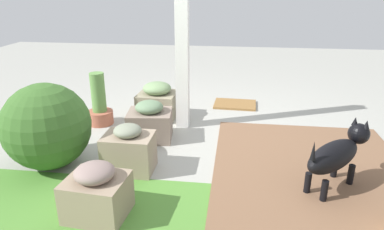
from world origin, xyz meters
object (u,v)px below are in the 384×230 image
object	(u,v)px
stone_planter_nearest	(157,101)
stone_planter_near	(150,122)
round_shrub	(47,126)
dog	(337,154)
terracotta_pot_tall	(99,106)
stone_planter_mid	(129,150)
doormat	(235,104)
stone_planter_far	(97,193)
porch_pillar	(182,38)

from	to	relation	value
stone_planter_nearest	stone_planter_near	bearing A→B (deg)	95.56
round_shrub	dog	world-z (taller)	round_shrub
stone_planter_nearest	terracotta_pot_tall	distance (m)	0.72
stone_planter_mid	dog	size ratio (longest dim) A/B	0.68
dog	doormat	world-z (taller)	dog
stone_planter_far	dog	world-z (taller)	dog
porch_pillar	terracotta_pot_tall	size ratio (longest dim) A/B	3.30
terracotta_pot_tall	doormat	world-z (taller)	terracotta_pot_tall
porch_pillar	doormat	bearing A→B (deg)	-126.22
stone_planter_mid	round_shrub	xyz separation A→B (m)	(0.76, 0.01, 0.20)
stone_planter_nearest	dog	distance (m)	2.34
stone_planter_near	stone_planter_far	xyz separation A→B (m)	(0.05, 1.40, -0.00)
porch_pillar	round_shrub	size ratio (longest dim) A/B	2.63
stone_planter_near	stone_planter_far	size ratio (longest dim) A/B	1.10
stone_planter_near	terracotta_pot_tall	xyz separation A→B (m)	(0.72, -0.36, 0.03)
stone_planter_near	doormat	bearing A→B (deg)	-126.08
porch_pillar	stone_planter_nearest	distance (m)	0.95
round_shrub	terracotta_pot_tall	xyz separation A→B (m)	(-0.07, -1.08, -0.17)
porch_pillar	doormat	size ratio (longest dim) A/B	3.63
terracotta_pot_tall	dog	bearing A→B (deg)	155.65
stone_planter_near	stone_planter_far	distance (m)	1.40
porch_pillar	stone_planter_near	world-z (taller)	porch_pillar
porch_pillar	stone_planter_far	xyz separation A→B (m)	(0.36, 1.82, -0.86)
stone_planter_mid	stone_planter_far	size ratio (longest dim) A/B	0.98
doormat	stone_planter_mid	bearing A→B (deg)	64.57
stone_planter_near	stone_planter_mid	world-z (taller)	stone_planter_mid
porch_pillar	stone_planter_far	size ratio (longest dim) A/B	4.55
stone_planter_mid	round_shrub	distance (m)	0.79
round_shrub	doormat	xyz separation A→B (m)	(-1.70, -1.98, -0.39)
stone_planter_far	terracotta_pot_tall	size ratio (longest dim) A/B	0.73
stone_planter_near	terracotta_pot_tall	distance (m)	0.80
dog	doormat	distance (m)	2.23
doormat	dog	bearing A→B (deg)	112.85
porch_pillar	stone_planter_far	world-z (taller)	porch_pillar
porch_pillar	dog	bearing A→B (deg)	141.07
stone_planter_mid	doormat	xyz separation A→B (m)	(-0.94, -1.97, -0.19)
stone_planter_mid	stone_planter_near	bearing A→B (deg)	-91.57
stone_planter_nearest	porch_pillar	bearing A→B (deg)	146.00
stone_planter_mid	stone_planter_far	distance (m)	0.68
stone_planter_mid	stone_planter_nearest	bearing A→B (deg)	-88.12
porch_pillar	round_shrub	bearing A→B (deg)	46.37
stone_planter_mid	round_shrub	world-z (taller)	round_shrub
terracotta_pot_tall	stone_planter_mid	bearing A→B (deg)	123.07
porch_pillar	stone_planter_far	bearing A→B (deg)	78.88
porch_pillar	dog	size ratio (longest dim) A/B	3.15
terracotta_pot_tall	doormat	xyz separation A→B (m)	(-1.64, -0.90, -0.22)
round_shrub	terracotta_pot_tall	size ratio (longest dim) A/B	1.25
porch_pillar	stone_planter_far	distance (m)	2.04
stone_planter_mid	dog	bearing A→B (deg)	178.16
stone_planter_nearest	stone_planter_near	world-z (taller)	stone_planter_nearest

